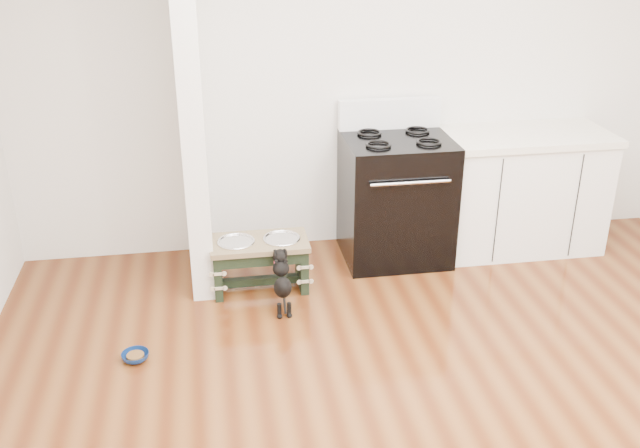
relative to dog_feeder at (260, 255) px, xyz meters
The scene contains 7 objects.
room_shell 2.40m from the dog_feeder, 66.44° to the right, with size 5.00×5.00×5.00m.
partition_wall 1.19m from the dog_feeder, 143.01° to the left, with size 0.15×0.80×2.70m, color silver.
oven_range 1.12m from the dog_feeder, 18.61° to the left, with size 0.76×0.69×1.14m.
cabinet_run 2.06m from the dog_feeder, 10.34° to the left, with size 1.24×0.64×0.91m.
dog_feeder is the anchor object (origin of this frame).
puppy 0.33m from the dog_feeder, 68.85° to the right, with size 0.12×0.34×0.40m.
floor_bowl 1.11m from the dog_feeder, 137.21° to the right, with size 0.21×0.21×0.05m.
Camera 1 is at (-1.08, -2.54, 2.45)m, focal length 40.00 mm.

